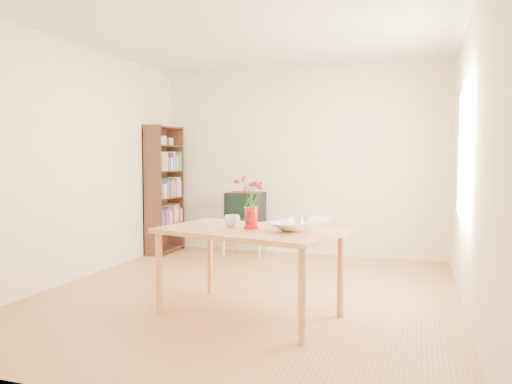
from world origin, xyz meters
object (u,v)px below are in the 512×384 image
(bowl, at_px, (302,203))
(television, at_px, (246,206))
(mug, at_px, (232,221))
(table, at_px, (249,238))
(pitcher, at_px, (251,219))

(bowl, bearing_deg, television, 119.13)
(mug, bearing_deg, table, 133.70)
(table, bearing_deg, bowl, 33.99)
(mug, height_order, television, television)
(pitcher, relative_size, television, 0.42)
(mug, distance_m, bowl, 0.63)
(mug, bearing_deg, television, -100.30)
(television, bearing_deg, table, -68.74)
(pitcher, xyz_separation_m, television, (-0.95, 2.57, -0.17))
(bowl, bearing_deg, mug, -170.79)
(table, bearing_deg, television, 123.32)
(table, distance_m, pitcher, 0.16)
(mug, relative_size, bowl, 0.29)
(bowl, bearing_deg, table, -159.57)
(table, xyz_separation_m, pitcher, (0.02, 0.02, 0.16))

